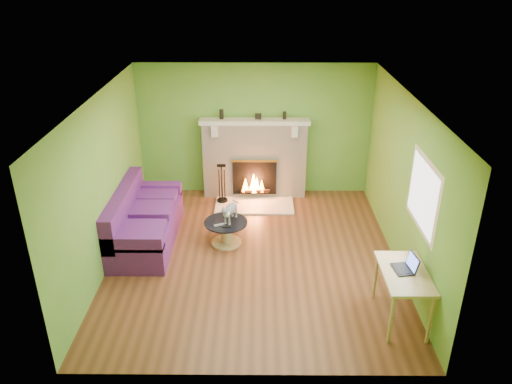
% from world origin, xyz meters
% --- Properties ---
extents(floor, '(5.00, 5.00, 0.00)m').
position_xyz_m(floor, '(0.00, 0.00, 0.00)').
color(floor, '#593019').
rests_on(floor, ground).
extents(ceiling, '(5.00, 5.00, 0.00)m').
position_xyz_m(ceiling, '(0.00, 0.00, 2.60)').
color(ceiling, white).
rests_on(ceiling, wall_back).
extents(wall_back, '(5.00, 0.00, 5.00)m').
position_xyz_m(wall_back, '(0.00, 2.50, 1.30)').
color(wall_back, '#539631').
rests_on(wall_back, floor).
extents(wall_front, '(5.00, 0.00, 5.00)m').
position_xyz_m(wall_front, '(0.00, -2.50, 1.30)').
color(wall_front, '#539631').
rests_on(wall_front, floor).
extents(wall_left, '(0.00, 5.00, 5.00)m').
position_xyz_m(wall_left, '(-2.25, 0.00, 1.30)').
color(wall_left, '#539631').
rests_on(wall_left, floor).
extents(wall_right, '(0.00, 5.00, 5.00)m').
position_xyz_m(wall_right, '(2.25, 0.00, 1.30)').
color(wall_right, '#539631').
rests_on(wall_right, floor).
extents(window_frame, '(0.00, 1.20, 1.20)m').
position_xyz_m(window_frame, '(2.24, -0.90, 1.55)').
color(window_frame, silver).
rests_on(window_frame, wall_right).
extents(window_pane, '(0.00, 1.06, 1.06)m').
position_xyz_m(window_pane, '(2.23, -0.90, 1.55)').
color(window_pane, white).
rests_on(window_pane, wall_right).
extents(fireplace, '(2.10, 0.46, 1.58)m').
position_xyz_m(fireplace, '(0.00, 2.32, 0.77)').
color(fireplace, beige).
rests_on(fireplace, floor).
extents(hearth, '(1.50, 0.75, 0.03)m').
position_xyz_m(hearth, '(0.00, 1.80, 0.01)').
color(hearth, beige).
rests_on(hearth, floor).
extents(mantel, '(2.10, 0.28, 0.08)m').
position_xyz_m(mantel, '(0.00, 2.30, 1.54)').
color(mantel, beige).
rests_on(mantel, fireplace).
extents(sofa, '(0.94, 2.08, 0.93)m').
position_xyz_m(sofa, '(-1.86, 0.49, 0.36)').
color(sofa, '#4F1960').
rests_on(sofa, floor).
extents(coffee_table, '(0.72, 0.72, 0.41)m').
position_xyz_m(coffee_table, '(-0.46, 0.42, 0.23)').
color(coffee_table, tan).
rests_on(coffee_table, floor).
extents(desk, '(0.58, 1.00, 0.74)m').
position_xyz_m(desk, '(1.95, -1.49, 0.65)').
color(desk, tan).
rests_on(desk, floor).
extents(cat, '(0.40, 0.60, 0.35)m').
position_xyz_m(cat, '(-0.38, 0.47, 0.58)').
color(cat, slate).
rests_on(cat, coffee_table).
extents(remote_silver, '(0.17, 0.11, 0.02)m').
position_xyz_m(remote_silver, '(-0.56, 0.30, 0.42)').
color(remote_silver, gray).
rests_on(remote_silver, coffee_table).
extents(remote_black, '(0.16, 0.05, 0.02)m').
position_xyz_m(remote_black, '(-0.44, 0.24, 0.41)').
color(remote_black, black).
rests_on(remote_black, coffee_table).
extents(laptop, '(0.30, 0.33, 0.22)m').
position_xyz_m(laptop, '(1.93, -1.44, 0.85)').
color(laptop, black).
rests_on(laptop, desk).
extents(fire_tools, '(0.21, 0.21, 0.78)m').
position_xyz_m(fire_tools, '(-0.63, 1.95, 0.42)').
color(fire_tools, black).
rests_on(fire_tools, hearth).
extents(mantel_vase_left, '(0.08, 0.08, 0.18)m').
position_xyz_m(mantel_vase_left, '(-0.63, 2.33, 1.67)').
color(mantel_vase_left, black).
rests_on(mantel_vase_left, mantel).
extents(mantel_vase_right, '(0.07, 0.07, 0.14)m').
position_xyz_m(mantel_vase_right, '(0.57, 2.33, 1.65)').
color(mantel_vase_right, black).
rests_on(mantel_vase_right, mantel).
extents(mantel_box, '(0.12, 0.08, 0.10)m').
position_xyz_m(mantel_box, '(0.07, 2.33, 1.63)').
color(mantel_box, black).
rests_on(mantel_box, mantel).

